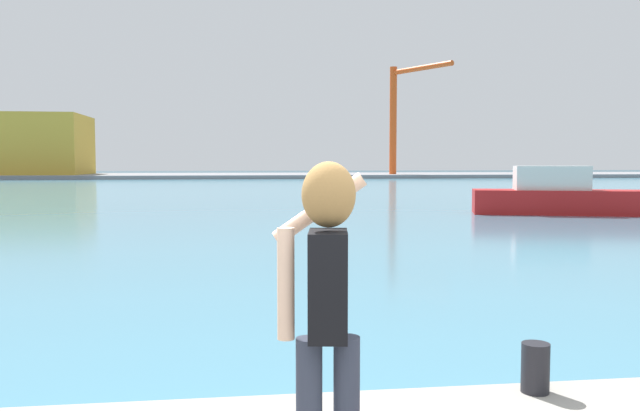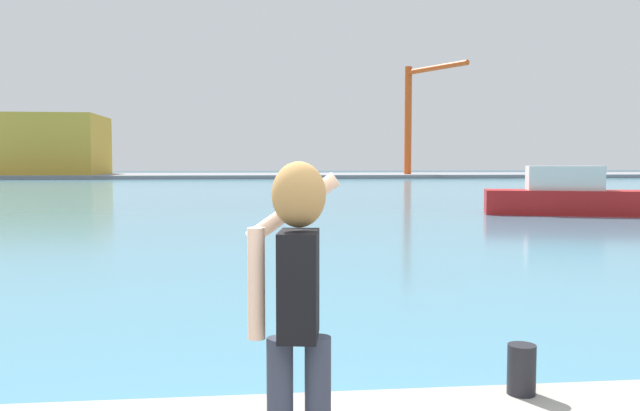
{
  "view_description": "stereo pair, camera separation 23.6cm",
  "coord_description": "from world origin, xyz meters",
  "px_view_note": "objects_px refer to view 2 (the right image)",
  "views": [
    {
      "loc": [
        -0.63,
        -2.77,
        2.28
      ],
      "look_at": [
        0.63,
        6.61,
        1.64
      ],
      "focal_mm": 36.64,
      "sensor_mm": 36.0,
      "label": 1
    },
    {
      "loc": [
        -0.4,
        -2.79,
        2.28
      ],
      "look_at": [
        0.63,
        6.61,
        1.64
      ],
      "focal_mm": 36.64,
      "sensor_mm": 36.0,
      "label": 2
    }
  ],
  "objects_px": {
    "harbor_bollard": "(522,369)",
    "port_crane": "(415,107)",
    "person_photographer": "(297,291)",
    "boat_moored": "(585,198)",
    "warehouse_left": "(48,145)"
  },
  "relations": [
    {
      "from": "harbor_bollard",
      "to": "port_crane",
      "type": "xyz_separation_m",
      "value": [
        20.94,
        84.24,
        9.06
      ]
    },
    {
      "from": "boat_moored",
      "to": "warehouse_left",
      "type": "xyz_separation_m",
      "value": [
        -42.16,
        68.83,
        3.86
      ]
    },
    {
      "from": "person_photographer",
      "to": "boat_moored",
      "type": "xyz_separation_m",
      "value": [
        13.96,
        22.9,
        -0.85
      ]
    },
    {
      "from": "person_photographer",
      "to": "port_crane",
      "type": "height_order",
      "value": "port_crane"
    },
    {
      "from": "person_photographer",
      "to": "boat_moored",
      "type": "bearing_deg",
      "value": -22.43
    },
    {
      "from": "person_photographer",
      "to": "port_crane",
      "type": "xyz_separation_m",
      "value": [
        22.72,
        85.48,
        8.19
      ]
    },
    {
      "from": "warehouse_left",
      "to": "port_crane",
      "type": "bearing_deg",
      "value": -7.01
    },
    {
      "from": "person_photographer",
      "to": "boat_moored",
      "type": "distance_m",
      "value": 26.83
    },
    {
      "from": "person_photographer",
      "to": "harbor_bollard",
      "type": "bearing_deg",
      "value": -46.21
    },
    {
      "from": "person_photographer",
      "to": "harbor_bollard",
      "type": "distance_m",
      "value": 2.33
    },
    {
      "from": "warehouse_left",
      "to": "port_crane",
      "type": "height_order",
      "value": "port_crane"
    },
    {
      "from": "harbor_bollard",
      "to": "boat_moored",
      "type": "xyz_separation_m",
      "value": [
        12.18,
        21.67,
        0.03
      ]
    },
    {
      "from": "boat_moored",
      "to": "port_crane",
      "type": "xyz_separation_m",
      "value": [
        8.76,
        62.57,
        9.04
      ]
    },
    {
      "from": "person_photographer",
      "to": "warehouse_left",
      "type": "height_order",
      "value": "warehouse_left"
    },
    {
      "from": "harbor_bollard",
      "to": "warehouse_left",
      "type": "height_order",
      "value": "warehouse_left"
    }
  ]
}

